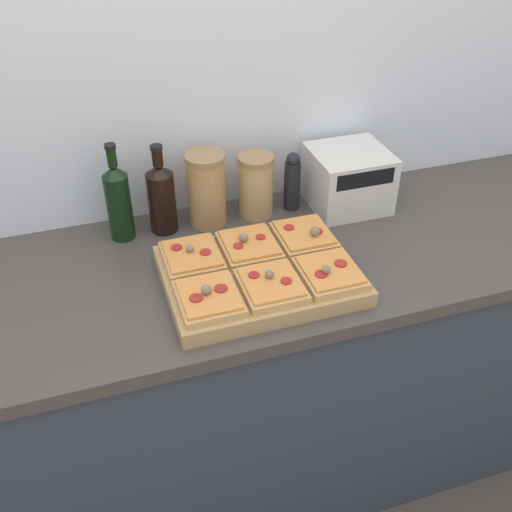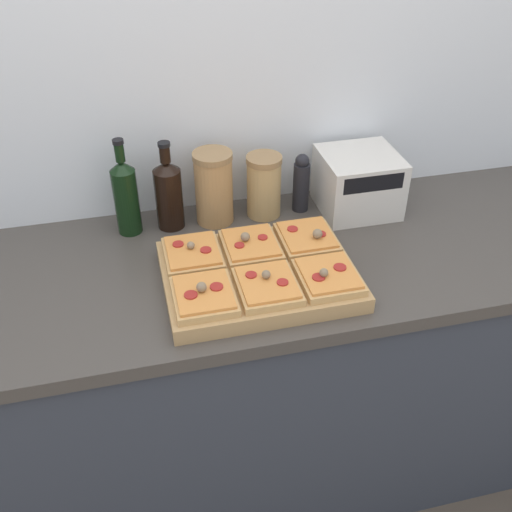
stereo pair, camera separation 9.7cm
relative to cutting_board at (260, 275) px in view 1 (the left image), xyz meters
The scene contains 15 objects.
wall_back 0.55m from the cutting_board, 97.51° to the left, with size 6.00×0.06×2.50m.
kitchen_counter 0.50m from the cutting_board, 120.49° to the left, with size 2.63×0.67×0.92m.
cutting_board is the anchor object (origin of this frame).
pizza_slice_back_left 0.18m from the cutting_board, 150.64° to the left, with size 0.15×0.17×0.05m.
pizza_slice_back_center 0.10m from the cutting_board, 90.21° to the left, with size 0.15×0.17×0.05m.
pizza_slice_back_right 0.18m from the cutting_board, 29.05° to the left, with size 0.15×0.17×0.05m.
pizza_slice_front_left 0.18m from the cutting_board, 150.68° to the right, with size 0.15×0.17×0.05m.
pizza_slice_front_center 0.10m from the cutting_board, 90.00° to the right, with size 0.15×0.17×0.05m.
pizza_slice_front_right 0.18m from the cutting_board, 29.45° to the right, with size 0.15×0.17×0.05m.
olive_oil_bottle 0.46m from the cutting_board, 133.31° to the left, with size 0.07×0.07×0.29m.
wine_bottle 0.39m from the cutting_board, 119.82° to the left, with size 0.08×0.08×0.27m.
grain_jar_tall 0.34m from the cutting_board, 99.56° to the left, with size 0.12×0.12×0.22m.
grain_jar_short 0.35m from the cutting_board, 73.58° to the left, with size 0.11×0.11×0.19m.
pepper_mill 0.40m from the cutting_board, 56.90° to the left, with size 0.05×0.05×0.19m.
toaster_oven 0.49m from the cutting_board, 37.35° to the left, with size 0.25×0.22×0.18m.
Camera 1 is at (-0.33, -0.95, 1.89)m, focal length 42.00 mm.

